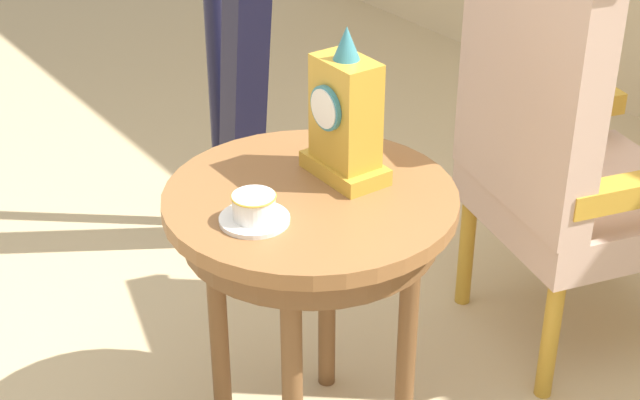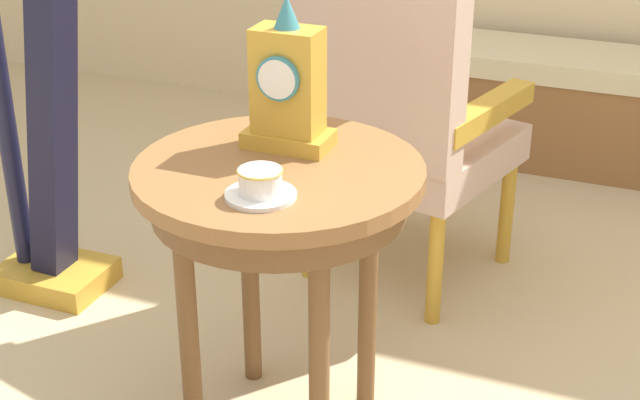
{
  "view_description": "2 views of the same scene",
  "coord_description": "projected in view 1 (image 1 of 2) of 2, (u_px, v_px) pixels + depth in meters",
  "views": [
    {
      "loc": [
        1.4,
        -0.97,
        1.67
      ],
      "look_at": [
        -0.05,
        0.05,
        0.67
      ],
      "focal_mm": 54.78,
      "sensor_mm": 36.0,
      "label": 1
    },
    {
      "loc": [
        0.69,
        -1.62,
        1.47
      ],
      "look_at": [
        0.02,
        0.05,
        0.61
      ],
      "focal_mm": 52.92,
      "sensor_mm": 36.0,
      "label": 2
    }
  ],
  "objects": [
    {
      "name": "mantel_clock",
      "position": [
        345.0,
        118.0,
        2.04
      ],
      "size": [
        0.19,
        0.11,
        0.34
      ],
      "color": "gold",
      "rests_on": "side_table"
    },
    {
      "name": "armchair",
      "position": [
        562.0,
        145.0,
        2.44
      ],
      "size": [
        0.66,
        0.65,
        1.14
      ],
      "color": "#CCA893",
      "rests_on": "ground"
    },
    {
      "name": "harp",
      "position": [
        236.0,
        26.0,
        2.81
      ],
      "size": [
        0.4,
        0.24,
        1.8
      ],
      "color": "gold",
      "rests_on": "ground"
    },
    {
      "name": "teacup_left",
      "position": [
        254.0,
        210.0,
        1.92
      ],
      "size": [
        0.14,
        0.14,
        0.06
      ],
      "color": "white",
      "rests_on": "side_table"
    },
    {
      "name": "side_table",
      "position": [
        311.0,
        229.0,
        2.08
      ],
      "size": [
        0.62,
        0.62,
        0.68
      ],
      "color": "brown",
      "rests_on": "ground"
    }
  ]
}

